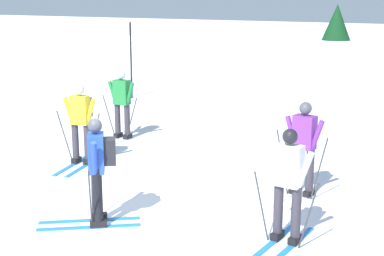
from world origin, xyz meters
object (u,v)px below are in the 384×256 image
object	(u,v)px
skier_blue	(98,166)
skier_purple	(304,146)
skier_green	(122,101)
trail_marker_pole	(131,60)
conifer_far_right	(336,35)
skier_yellow	(81,120)
skier_white	(288,183)

from	to	relation	value
skier_blue	skier_purple	bearing A→B (deg)	46.89
skier_green	trail_marker_pole	world-z (taller)	trail_marker_pole
skier_green	conifer_far_right	bearing A→B (deg)	78.40
skier_yellow	skier_white	distance (m)	5.42
skier_white	trail_marker_pole	distance (m)	12.22
skier_yellow	conifer_far_right	distance (m)	14.74
trail_marker_pole	skier_white	bearing A→B (deg)	-47.70
skier_blue	conifer_far_right	world-z (taller)	conifer_far_right
skier_yellow	skier_white	bearing A→B (deg)	-20.87
skier_white	conifer_far_right	size ratio (longest dim) A/B	0.56
trail_marker_pole	conifer_far_right	xyz separation A→B (m)	(5.31, 7.44, 0.53)
skier_purple	conifer_far_right	distance (m)	14.69
skier_white	trail_marker_pole	xyz separation A→B (m)	(-8.22, 9.04, 0.37)
conifer_far_right	skier_green	bearing A→B (deg)	-101.60
skier_yellow	skier_purple	size ratio (longest dim) A/B	1.00
conifer_far_right	trail_marker_pole	bearing A→B (deg)	-125.50
skier_purple	skier_white	bearing A→B (deg)	-80.91
skier_purple	skier_white	xyz separation A→B (m)	(0.33, -2.05, -0.00)
skier_blue	skier_purple	size ratio (longest dim) A/B	1.00
skier_blue	skier_purple	distance (m)	3.67
skier_yellow	skier_blue	bearing A→B (deg)	-49.05
skier_yellow	skier_white	size ratio (longest dim) A/B	1.00
skier_blue	conifer_far_right	bearing A→B (deg)	90.25
skier_purple	conifer_far_right	size ratio (longest dim) A/B	0.56
skier_purple	trail_marker_pole	bearing A→B (deg)	138.48
skier_yellow	skier_blue	distance (m)	3.40
skier_green	conifer_far_right	xyz separation A→B (m)	(2.53, 12.35, 0.86)
skier_yellow	trail_marker_pole	size ratio (longest dim) A/B	0.67
skier_yellow	trail_marker_pole	bearing A→B (deg)	113.96
skier_green	skier_white	bearing A→B (deg)	-37.22
conifer_far_right	skier_blue	bearing A→B (deg)	-89.75
skier_purple	conifer_far_right	xyz separation A→B (m)	(-2.59, 14.43, 0.90)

